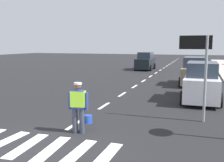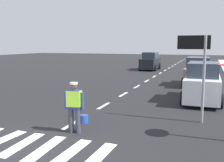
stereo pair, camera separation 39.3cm
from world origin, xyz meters
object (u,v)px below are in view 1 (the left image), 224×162
Objects in this scene: road_worker at (79,105)px; car_parked_far at (195,72)px; car_parked_curbside at (201,83)px; car_oncoming_second at (145,62)px; lane_direction_sign at (200,57)px.

car_parked_far reaches higher than road_worker.
road_worker is 7.52m from car_parked_curbside.
lane_direction_sign is at bearing -72.98° from car_oncoming_second.
road_worker is 0.41× the size of car_parked_far.
car_parked_curbside is at bearing -68.59° from car_oncoming_second.
car_parked_far is at bearing 92.03° from lane_direction_sign.
car_parked_far is at bearing 74.42° from road_worker.
car_oncoming_second is 16.49m from car_parked_curbside.
lane_direction_sign reaches higher than road_worker.
lane_direction_sign is (3.62, 2.64, 1.48)m from road_worker.
car_parked_far is at bearing -61.05° from car_oncoming_second.
road_worker is 0.40× the size of car_parked_curbside.
road_worker is 0.41× the size of car_oncoming_second.
road_worker is at bearing -143.85° from lane_direction_sign.
car_parked_far reaches higher than car_oncoming_second.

